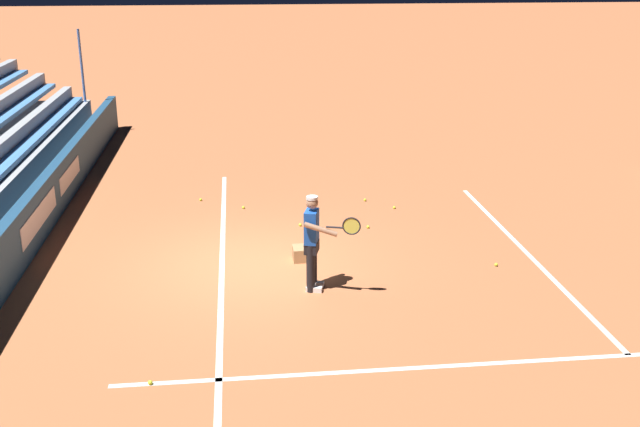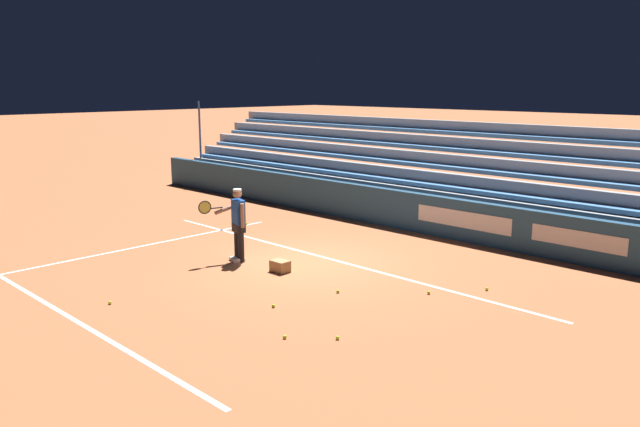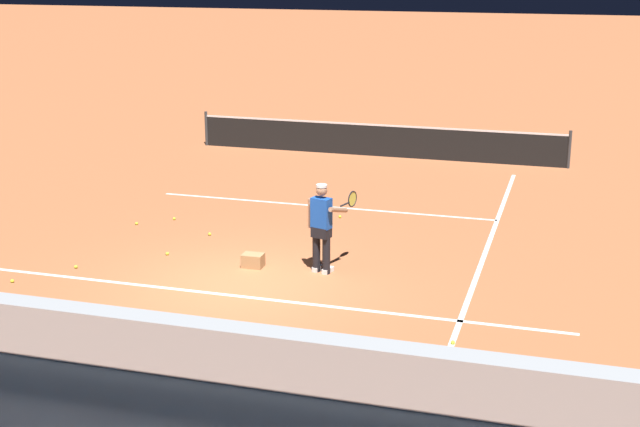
{
  "view_description": "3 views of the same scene",
  "coord_description": "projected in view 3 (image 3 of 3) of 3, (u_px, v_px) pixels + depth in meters",
  "views": [
    {
      "loc": [
        13.27,
        -0.12,
        5.58
      ],
      "look_at": [
        0.7,
        1.3,
        1.21
      ],
      "focal_mm": 42.0,
      "sensor_mm": 36.0,
      "label": 1
    },
    {
      "loc": [
        -10.02,
        9.85,
        4.07
      ],
      "look_at": [
        -0.01,
        -0.32,
        1.11
      ],
      "focal_mm": 35.0,
      "sensor_mm": 36.0,
      "label": 2
    },
    {
      "loc": [
        5.75,
        -14.11,
        5.79
      ],
      "look_at": [
        1.37,
        0.63,
        1.3
      ],
      "focal_mm": 50.0,
      "sensor_mm": 36.0,
      "label": 3
    }
  ],
  "objects": [
    {
      "name": "court_service_line_white",
      "position": [
        323.0,
        206.0,
        21.24
      ],
      "size": [
        8.22,
        0.1,
        0.01
      ],
      "primitive_type": "cube",
      "color": "white",
      "rests_on": "ground"
    },
    {
      "name": "tennis_ball_stray_back",
      "position": [
        210.0,
        234.0,
        19.04
      ],
      "size": [
        0.07,
        0.07,
        0.07
      ],
      "primitive_type": "sphere",
      "color": "#CCE533",
      "rests_on": "ground"
    },
    {
      "name": "tennis_net",
      "position": [
        377.0,
        140.0,
        26.4
      ],
      "size": [
        11.09,
        0.09,
        1.07
      ],
      "color": "#33383D",
      "rests_on": "ground"
    },
    {
      "name": "tennis_ball_toward_net",
      "position": [
        453.0,
        342.0,
        13.72
      ],
      "size": [
        0.07,
        0.07,
        0.07
      ],
      "primitive_type": "sphere",
      "color": "#CCE533",
      "rests_on": "ground"
    },
    {
      "name": "tennis_ball_midcourt",
      "position": [
        76.0,
        267.0,
        17.04
      ],
      "size": [
        0.07,
        0.07,
        0.07
      ],
      "primitive_type": "sphere",
      "color": "#CCE533",
      "rests_on": "ground"
    },
    {
      "name": "bleacher_stand",
      "position": [
        22.0,
        420.0,
        9.99
      ],
      "size": [
        23.66,
        3.2,
        3.4
      ],
      "color": "#9EA3A8",
      "rests_on": "ground"
    },
    {
      "name": "tennis_ball_near_player",
      "position": [
        167.0,
        254.0,
        17.79
      ],
      "size": [
        0.07,
        0.07,
        0.07
      ],
      "primitive_type": "sphere",
      "color": "#CCE533",
      "rests_on": "ground"
    },
    {
      "name": "tennis_ball_far_right",
      "position": [
        12.0,
        281.0,
        16.3
      ],
      "size": [
        0.07,
        0.07,
        0.07
      ],
      "primitive_type": "sphere",
      "color": "#CCE533",
      "rests_on": "ground"
    },
    {
      "name": "ground_plane",
      "position": [
        238.0,
        285.0,
        16.18
      ],
      "size": [
        160.0,
        160.0,
        0.0
      ],
      "primitive_type": "plane",
      "color": "#B7663D"
    },
    {
      "name": "back_wall_sponsor_board",
      "position": [
        120.0,
        355.0,
        12.1
      ],
      "size": [
        24.9,
        0.25,
        1.1
      ],
      "color": "navy",
      "rests_on": "ground"
    },
    {
      "name": "tennis_player",
      "position": [
        322.0,
        227.0,
        16.61
      ],
      "size": [
        0.77,
        0.95,
        1.71
      ],
      "color": "black",
      "rests_on": "ground"
    },
    {
      "name": "tennis_ball_by_box",
      "position": [
        137.0,
        223.0,
        19.78
      ],
      "size": [
        0.07,
        0.07,
        0.07
      ],
      "primitive_type": "sphere",
      "color": "#CCE533",
      "rests_on": "ground"
    },
    {
      "name": "court_sideline_white",
      "position": [
        490.0,
        240.0,
        18.74
      ],
      "size": [
        0.1,
        12.0,
        0.01
      ],
      "primitive_type": "cube",
      "color": "white",
      "rests_on": "ground"
    },
    {
      "name": "tennis_ball_far_left",
      "position": [
        174.0,
        219.0,
        20.14
      ],
      "size": [
        0.07,
        0.07,
        0.07
      ],
      "primitive_type": "sphere",
      "color": "#CCE533",
      "rests_on": "ground"
    },
    {
      "name": "ball_box_cardboard",
      "position": [
        253.0,
        260.0,
        17.1
      ],
      "size": [
        0.41,
        0.31,
        0.26
      ],
      "primitive_type": "cube",
      "rotation": [
        0.0,
        0.0,
        0.02
      ],
      "color": "#A87F51",
      "rests_on": "ground"
    },
    {
      "name": "court_baseline_white",
      "position": [
        227.0,
        295.0,
        15.72
      ],
      "size": [
        12.0,
        0.1,
        0.01
      ],
      "primitive_type": "cube",
      "color": "white",
      "rests_on": "ground"
    },
    {
      "name": "tennis_ball_on_baseline",
      "position": [
        340.0,
        217.0,
        20.29
      ],
      "size": [
        0.07,
        0.07,
        0.07
      ],
      "primitive_type": "sphere",
      "color": "#CCE533",
      "rests_on": "ground"
    }
  ]
}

